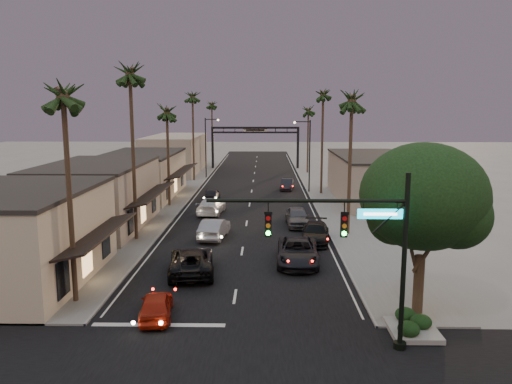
{
  "coord_description": "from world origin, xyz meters",
  "views": [
    {
      "loc": [
        1.64,
        -16.56,
        10.43
      ],
      "look_at": [
        0.82,
        30.52,
        2.5
      ],
      "focal_mm": 35.0,
      "sensor_mm": 36.0,
      "label": 1
    }
  ],
  "objects_px": {
    "palm_far": "(212,103)",
    "oncoming_silver": "(214,228)",
    "streetlight_right": "(307,150)",
    "palm_la": "(63,88)",
    "corner_tree": "(425,201)",
    "oncoming_red": "(156,305)",
    "curbside_black": "(315,233)",
    "streetlight_left": "(207,143)",
    "curbside_near": "(298,252)",
    "palm_ra": "(352,95)",
    "traffic_signal": "(360,236)",
    "palm_ld": "(192,94)",
    "palm_rb": "(323,91)",
    "oncoming_pickup": "(191,261)",
    "palm_lb": "(130,69)",
    "palm_lc": "(167,108)",
    "arch": "(255,137)",
    "palm_rc": "(308,108)"
  },
  "relations": [
    {
      "from": "palm_far",
      "to": "oncoming_silver",
      "type": "height_order",
      "value": "palm_far"
    },
    {
      "from": "palm_ld",
      "to": "palm_rb",
      "type": "distance_m",
      "value": 20.42
    },
    {
      "from": "palm_far",
      "to": "streetlight_left",
      "type": "bearing_deg",
      "value": -86.05
    },
    {
      "from": "palm_lb",
      "to": "palm_lc",
      "type": "distance_m",
      "value": 14.3
    },
    {
      "from": "streetlight_right",
      "to": "palm_rb",
      "type": "distance_m",
      "value": 7.35
    },
    {
      "from": "curbside_black",
      "to": "streetlight_left",
      "type": "bearing_deg",
      "value": 116.43
    },
    {
      "from": "palm_lc",
      "to": "palm_far",
      "type": "xyz_separation_m",
      "value": [
        0.3,
        42.0,
        0.97
      ]
    },
    {
      "from": "oncoming_red",
      "to": "corner_tree",
      "type": "bearing_deg",
      "value": 173.81
    },
    {
      "from": "corner_tree",
      "to": "arch",
      "type": "bearing_deg",
      "value": 98.62
    },
    {
      "from": "corner_tree",
      "to": "palm_rb",
      "type": "bearing_deg",
      "value": 91.37
    },
    {
      "from": "palm_ld",
      "to": "oncoming_pickup",
      "type": "bearing_deg",
      "value": -82.24
    },
    {
      "from": "corner_tree",
      "to": "oncoming_silver",
      "type": "bearing_deg",
      "value": 127.95
    },
    {
      "from": "streetlight_left",
      "to": "palm_rc",
      "type": "xyz_separation_m",
      "value": [
        15.52,
        6.0,
        5.14
      ]
    },
    {
      "from": "palm_ra",
      "to": "oncoming_red",
      "type": "height_order",
      "value": "palm_ra"
    },
    {
      "from": "corner_tree",
      "to": "curbside_black",
      "type": "xyz_separation_m",
      "value": [
        -3.83,
        14.2,
        -5.23
      ]
    },
    {
      "from": "streetlight_right",
      "to": "palm_la",
      "type": "xyz_separation_m",
      "value": [
        -15.52,
        -36.0,
        6.11
      ]
    },
    {
      "from": "palm_lc",
      "to": "palm_lb",
      "type": "bearing_deg",
      "value": -90.0
    },
    {
      "from": "palm_ld",
      "to": "palm_far",
      "type": "bearing_deg",
      "value": 89.25
    },
    {
      "from": "palm_lc",
      "to": "oncoming_red",
      "type": "height_order",
      "value": "palm_lc"
    },
    {
      "from": "palm_far",
      "to": "oncoming_silver",
      "type": "bearing_deg",
      "value": -83.94
    },
    {
      "from": "streetlight_right",
      "to": "palm_la",
      "type": "bearing_deg",
      "value": -113.32
    },
    {
      "from": "corner_tree",
      "to": "oncoming_pickup",
      "type": "distance_m",
      "value": 14.99
    },
    {
      "from": "corner_tree",
      "to": "palm_ra",
      "type": "bearing_deg",
      "value": 93.03
    },
    {
      "from": "palm_ra",
      "to": "palm_rc",
      "type": "relative_size",
      "value": 1.08
    },
    {
      "from": "palm_ra",
      "to": "oncoming_red",
      "type": "relative_size",
      "value": 3.39
    },
    {
      "from": "corner_tree",
      "to": "arch",
      "type": "relative_size",
      "value": 0.58
    },
    {
      "from": "traffic_signal",
      "to": "oncoming_silver",
      "type": "xyz_separation_m",
      "value": [
        -8.12,
        18.71,
        -4.27
      ]
    },
    {
      "from": "palm_la",
      "to": "palm_far",
      "type": "distance_m",
      "value": 69.0
    },
    {
      "from": "oncoming_red",
      "to": "curbside_near",
      "type": "height_order",
      "value": "curbside_near"
    },
    {
      "from": "palm_ra",
      "to": "palm_rc",
      "type": "bearing_deg",
      "value": 90.0
    },
    {
      "from": "palm_ld",
      "to": "palm_rc",
      "type": "distance_m",
      "value": 19.51
    },
    {
      "from": "curbside_near",
      "to": "corner_tree",
      "type": "bearing_deg",
      "value": -54.68
    },
    {
      "from": "palm_ra",
      "to": "palm_rc",
      "type": "distance_m",
      "value": 40.01
    },
    {
      "from": "oncoming_red",
      "to": "curbside_near",
      "type": "relative_size",
      "value": 0.65
    },
    {
      "from": "palm_rb",
      "to": "palm_far",
      "type": "height_order",
      "value": "palm_rb"
    },
    {
      "from": "palm_ld",
      "to": "palm_rb",
      "type": "xyz_separation_m",
      "value": [
        17.2,
        -11.0,
        0.0
      ]
    },
    {
      "from": "traffic_signal",
      "to": "corner_tree",
      "type": "relative_size",
      "value": 0.97
    },
    {
      "from": "corner_tree",
      "to": "oncoming_red",
      "type": "height_order",
      "value": "corner_tree"
    },
    {
      "from": "palm_ld",
      "to": "oncoming_red",
      "type": "distance_m",
      "value": 49.56
    },
    {
      "from": "palm_ld",
      "to": "oncoming_silver",
      "type": "bearing_deg",
      "value": -79.18
    },
    {
      "from": "streetlight_right",
      "to": "traffic_signal",
      "type": "bearing_deg",
      "value": -91.72
    },
    {
      "from": "arch",
      "to": "palm_ld",
      "type": "distance_m",
      "value": 18.61
    },
    {
      "from": "curbside_near",
      "to": "curbside_black",
      "type": "distance_m",
      "value": 5.77
    },
    {
      "from": "palm_lc",
      "to": "curbside_black",
      "type": "relative_size",
      "value": 2.35
    },
    {
      "from": "palm_ld",
      "to": "oncoming_pickup",
      "type": "xyz_separation_m",
      "value": [
        5.59,
        -41.05,
        -11.6
      ]
    },
    {
      "from": "palm_rc",
      "to": "palm_rb",
      "type": "bearing_deg",
      "value": -90.0
    },
    {
      "from": "palm_ld",
      "to": "palm_far",
      "type": "xyz_separation_m",
      "value": [
        0.3,
        23.0,
        -0.97
      ]
    },
    {
      "from": "corner_tree",
      "to": "palm_far",
      "type": "xyz_separation_m",
      "value": [
        -17.78,
        70.55,
        5.46
      ]
    },
    {
      "from": "curbside_near",
      "to": "oncoming_silver",
      "type": "bearing_deg",
      "value": 136.61
    },
    {
      "from": "palm_ld",
      "to": "curbside_black",
      "type": "height_order",
      "value": "palm_ld"
    }
  ]
}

